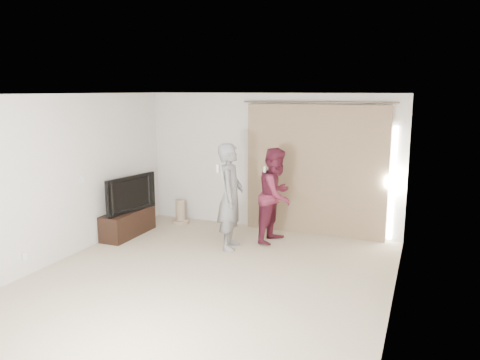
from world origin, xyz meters
name	(u,v)px	position (x,y,z in m)	size (l,w,h in m)	color
floor	(208,279)	(0.00, 0.00, 0.00)	(5.50, 5.50, 0.00)	#C7B595
wall_back	(270,162)	(0.00, 2.75, 1.30)	(5.00, 0.04, 2.60)	silver
wall_left	(63,178)	(-2.50, 0.00, 1.30)	(0.04, 5.50, 2.60)	silver
ceiling	(205,94)	(0.00, 0.00, 2.60)	(5.00, 5.50, 0.01)	silver
curtain	(316,171)	(0.91, 2.68, 1.20)	(2.80, 0.11, 2.46)	#947A5A
tv_console	(128,223)	(-2.27, 1.30, 0.23)	(0.42, 1.21, 0.47)	black
tv	(127,193)	(-2.27, 1.30, 0.80)	(1.16, 0.15, 0.67)	black
scratching_post	(181,213)	(-1.77, 2.40, 0.19)	(0.35, 0.35, 0.47)	tan
person_man	(231,196)	(-0.22, 1.37, 0.90)	(0.56, 0.73, 1.80)	slate
person_woman	(276,195)	(0.38, 2.00, 0.84)	(0.74, 0.89, 1.67)	maroon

